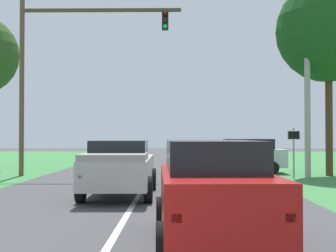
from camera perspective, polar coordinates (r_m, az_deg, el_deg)
The scene contains 8 objects.
ground_plane at distance 14.98m, azimuth -3.89°, elevation -8.88°, with size 120.00×120.00×0.00m, color #424244.
red_suv_near at distance 8.71m, azimuth 5.44°, elevation -7.72°, with size 2.20×4.66×1.92m.
pickup_truck_lead at distance 15.82m, azimuth -5.81°, elevation -4.95°, with size 2.31×5.58×1.85m.
traffic_light at distance 24.45m, azimuth -12.82°, elevation 7.89°, with size 8.11×0.40×8.91m.
keep_moving_sign at distance 22.56m, azimuth 14.95°, elevation -2.36°, with size 0.60×0.09×2.38m.
oak_tree_right at distance 25.55m, azimuth 18.82°, elevation 10.86°, with size 5.23×5.23×9.95m.
crossing_suv_far at distance 25.67m, azimuth 9.27°, elevation -3.50°, with size 4.36×2.20×1.83m.
utility_pole_right at distance 23.58m, azimuth 16.48°, elevation 5.90°, with size 0.28×0.28×9.79m, color #9E998E.
Camera 1 is at (1.20, -4.20, 2.01)m, focal length 50.44 mm.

